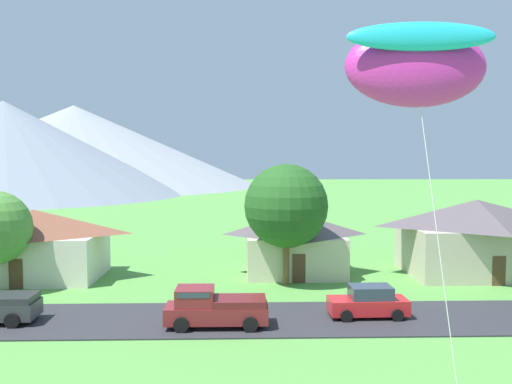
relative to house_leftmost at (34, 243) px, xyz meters
name	(u,v)px	position (x,y,z in m)	size (l,w,h in m)	color
road_strip	(240,319)	(14.61, -10.75, -2.51)	(160.00, 6.57, 0.08)	#2D2D33
mountain_far_east_ridge	(4,148)	(-36.15, 84.85, 7.66)	(76.96, 76.96, 20.43)	gray
mountain_east_ridge	(74,146)	(-31.54, 121.53, 8.75)	(102.95, 102.95, 22.60)	#8E939E
house_leftmost	(34,243)	(0.00, 0.00, 0.00)	(9.99, 7.34, 4.93)	beige
house_left_center	(476,236)	(32.03, 0.43, 0.30)	(10.80, 8.17, 5.52)	beige
house_right_center	(295,242)	(18.69, 0.98, -0.19)	(7.60, 6.70, 4.55)	beige
tree_near_left	(286,206)	(17.77, -2.61, 2.80)	(5.65, 5.65, 8.19)	brown
parked_car_red_west_end	(368,302)	(21.56, -10.63, -1.69)	(4.24, 2.17, 1.68)	red
pickup_truck_maroon_east_side	(214,307)	(13.30, -12.10, -1.49)	(5.21, 2.34, 1.99)	maroon
kite_flyer_with_kite	(416,69)	(18.97, -26.64, 8.36)	(3.61, 3.71, 12.12)	navy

